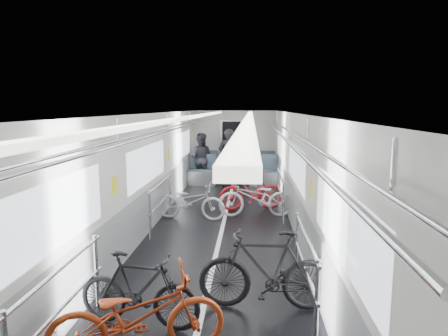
{
  "coord_description": "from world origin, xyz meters",
  "views": [
    {
      "loc": [
        0.59,
        -7.8,
        2.53
      ],
      "look_at": [
        0.0,
        0.84,
        1.2
      ],
      "focal_mm": 32.0,
      "sensor_mm": 36.0,
      "label": 1
    }
  ],
  "objects_px": {
    "bike_right_far": "(251,191)",
    "bike_left_near": "(138,316)",
    "bike_right_near": "(266,270)",
    "person_seated": "(201,158)",
    "bike_right_mid": "(256,197)",
    "bike_aisle": "(247,174)",
    "bike_left_mid": "(139,290)",
    "person_standing": "(229,158)",
    "bike_left_far": "(191,201)"
  },
  "relations": [
    {
      "from": "bike_left_far",
      "to": "person_seated",
      "type": "distance_m",
      "value": 4.39
    },
    {
      "from": "bike_left_near",
      "to": "bike_right_far",
      "type": "distance_m",
      "value": 6.11
    },
    {
      "from": "bike_left_far",
      "to": "bike_right_mid",
      "type": "height_order",
      "value": "bike_right_mid"
    },
    {
      "from": "bike_left_mid",
      "to": "person_standing",
      "type": "relative_size",
      "value": 0.8
    },
    {
      "from": "bike_left_mid",
      "to": "bike_left_far",
      "type": "xyz_separation_m",
      "value": [
        -0.08,
        4.5,
        -0.03
      ]
    },
    {
      "from": "bike_right_near",
      "to": "bike_left_near",
      "type": "bearing_deg",
      "value": -49.01
    },
    {
      "from": "bike_right_far",
      "to": "bike_right_mid",
      "type": "bearing_deg",
      "value": -0.96
    },
    {
      "from": "bike_left_near",
      "to": "bike_right_mid",
      "type": "relative_size",
      "value": 1.02
    },
    {
      "from": "bike_right_far",
      "to": "bike_left_near",
      "type": "bearing_deg",
      "value": -22.36
    },
    {
      "from": "bike_right_far",
      "to": "bike_aisle",
      "type": "height_order",
      "value": "bike_right_far"
    },
    {
      "from": "bike_left_far",
      "to": "bike_aisle",
      "type": "bearing_deg",
      "value": -9.62
    },
    {
      "from": "bike_aisle",
      "to": "person_seated",
      "type": "distance_m",
      "value": 1.71
    },
    {
      "from": "bike_left_mid",
      "to": "bike_right_far",
      "type": "distance_m",
      "value": 5.56
    },
    {
      "from": "bike_left_near",
      "to": "bike_left_mid",
      "type": "relative_size",
      "value": 1.19
    },
    {
      "from": "person_standing",
      "to": "person_seated",
      "type": "relative_size",
      "value": 1.1
    },
    {
      "from": "bike_aisle",
      "to": "person_seated",
      "type": "xyz_separation_m",
      "value": [
        -1.57,
        0.5,
        0.44
      ]
    },
    {
      "from": "bike_right_near",
      "to": "person_standing",
      "type": "distance_m",
      "value": 7.9
    },
    {
      "from": "bike_right_near",
      "to": "bike_aisle",
      "type": "xyz_separation_m",
      "value": [
        -0.31,
        7.84,
        -0.11
      ]
    },
    {
      "from": "bike_right_mid",
      "to": "person_standing",
      "type": "bearing_deg",
      "value": -171.25
    },
    {
      "from": "bike_left_mid",
      "to": "bike_aisle",
      "type": "relative_size",
      "value": 0.97
    },
    {
      "from": "bike_right_mid",
      "to": "bike_aisle",
      "type": "relative_size",
      "value": 1.13
    },
    {
      "from": "bike_left_mid",
      "to": "bike_right_near",
      "type": "bearing_deg",
      "value": -61.09
    },
    {
      "from": "bike_right_near",
      "to": "person_seated",
      "type": "bearing_deg",
      "value": -166.51
    },
    {
      "from": "bike_left_near",
      "to": "bike_aisle",
      "type": "distance_m",
      "value": 9.02
    },
    {
      "from": "bike_right_near",
      "to": "bike_aisle",
      "type": "relative_size",
      "value": 1.12
    },
    {
      "from": "person_seated",
      "to": "bike_right_near",
      "type": "bearing_deg",
      "value": 105.85
    },
    {
      "from": "bike_left_near",
      "to": "bike_left_far",
      "type": "xyz_separation_m",
      "value": [
        -0.24,
        5.1,
        -0.04
      ]
    },
    {
      "from": "bike_aisle",
      "to": "person_standing",
      "type": "height_order",
      "value": "person_standing"
    },
    {
      "from": "bike_right_far",
      "to": "person_seated",
      "type": "relative_size",
      "value": 0.95
    },
    {
      "from": "bike_aisle",
      "to": "bike_left_far",
      "type": "bearing_deg",
      "value": -90.35
    },
    {
      "from": "bike_left_far",
      "to": "bike_left_near",
      "type": "bearing_deg",
      "value": -168.92
    },
    {
      "from": "bike_right_far",
      "to": "bike_aisle",
      "type": "xyz_separation_m",
      "value": [
        -0.12,
        2.95,
        -0.08
      ]
    },
    {
      "from": "person_standing",
      "to": "person_seated",
      "type": "xyz_separation_m",
      "value": [
        -0.97,
        0.5,
        -0.09
      ]
    },
    {
      "from": "bike_right_far",
      "to": "person_standing",
      "type": "height_order",
      "value": "person_standing"
    },
    {
      "from": "bike_left_far",
      "to": "bike_right_far",
      "type": "relative_size",
      "value": 1.0
    },
    {
      "from": "bike_right_near",
      "to": "bike_right_mid",
      "type": "distance_m",
      "value": 4.29
    },
    {
      "from": "bike_right_far",
      "to": "bike_aisle",
      "type": "bearing_deg",
      "value": 170.53
    },
    {
      "from": "person_standing",
      "to": "bike_left_near",
      "type": "bearing_deg",
      "value": 83.72
    },
    {
      "from": "bike_left_mid",
      "to": "person_standing",
      "type": "bearing_deg",
      "value": 5.77
    },
    {
      "from": "bike_left_near",
      "to": "person_seated",
      "type": "xyz_separation_m",
      "value": [
        -0.56,
        9.46,
        0.38
      ]
    },
    {
      "from": "bike_left_mid",
      "to": "bike_right_far",
      "type": "xyz_separation_m",
      "value": [
        1.29,
        5.41,
        0.03
      ]
    },
    {
      "from": "person_standing",
      "to": "bike_aisle",
      "type": "bearing_deg",
      "value": 176.29
    },
    {
      "from": "bike_left_near",
      "to": "bike_aisle",
      "type": "height_order",
      "value": "bike_left_near"
    },
    {
      "from": "bike_left_mid",
      "to": "bike_aisle",
      "type": "distance_m",
      "value": 8.44
    },
    {
      "from": "bike_right_mid",
      "to": "bike_aisle",
      "type": "height_order",
      "value": "bike_right_mid"
    },
    {
      "from": "bike_left_near",
      "to": "person_standing",
      "type": "relative_size",
      "value": 0.95
    },
    {
      "from": "bike_left_mid",
      "to": "person_standing",
      "type": "xyz_separation_m",
      "value": [
        0.56,
        8.36,
        0.48
      ]
    },
    {
      "from": "bike_left_mid",
      "to": "person_seated",
      "type": "xyz_separation_m",
      "value": [
        -0.4,
        8.86,
        0.39
      ]
    },
    {
      "from": "bike_left_mid",
      "to": "person_seated",
      "type": "relative_size",
      "value": 0.88
    },
    {
      "from": "bike_left_mid",
      "to": "bike_left_far",
      "type": "bearing_deg",
      "value": 10.67
    }
  ]
}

